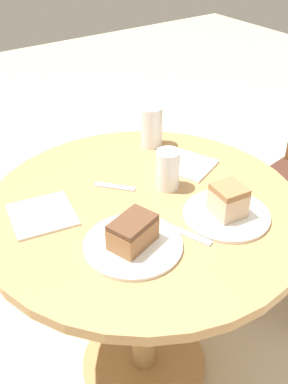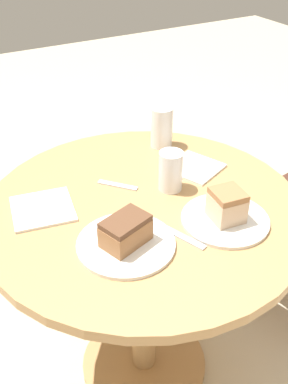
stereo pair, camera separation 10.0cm
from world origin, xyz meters
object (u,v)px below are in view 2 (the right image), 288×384
(plate_near, at_px, (225,220))
(plate_far, at_px, (126,244))
(cake_slice_far, at_px, (126,231))
(cake_slice_near, at_px, (227,205))
(glass_water, at_px, (162,129))
(glass_lemonade, at_px, (171,172))

(plate_near, xyz_separation_m, plate_far, (-0.04, -0.27, 0.00))
(plate_far, distance_m, cake_slice_far, 0.04)
(cake_slice_near, relative_size, cake_slice_far, 0.68)
(plate_far, bearing_deg, plate_near, 81.28)
(plate_far, bearing_deg, glass_water, 139.41)
(plate_near, bearing_deg, glass_water, 171.05)
(plate_far, xyz_separation_m, glass_lemonade, (-0.16, 0.23, 0.05))
(plate_far, xyz_separation_m, glass_water, (-0.40, 0.34, 0.06))
(cake_slice_near, relative_size, glass_lemonade, 0.76)
(cake_slice_near, xyz_separation_m, glass_lemonade, (-0.21, -0.04, 0.00))
(cake_slice_near, distance_m, glass_water, 0.45)
(plate_near, height_order, cake_slice_near, cake_slice_near)
(plate_far, xyz_separation_m, cake_slice_near, (0.04, 0.27, 0.05))
(plate_far, height_order, cake_slice_near, cake_slice_near)
(cake_slice_far, relative_size, glass_water, 0.97)
(cake_slice_far, relative_size, glass_lemonade, 1.12)
(cake_slice_far, bearing_deg, glass_lemonade, 125.21)
(plate_near, bearing_deg, cake_slice_far, -98.72)
(cake_slice_near, height_order, cake_slice_far, cake_slice_near)
(glass_water, bearing_deg, cake_slice_near, -8.95)
(cake_slice_near, height_order, glass_lemonade, glass_lemonade)
(plate_far, bearing_deg, glass_lemonade, 125.21)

